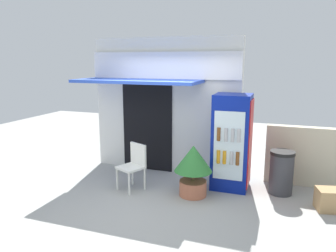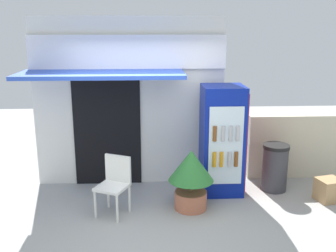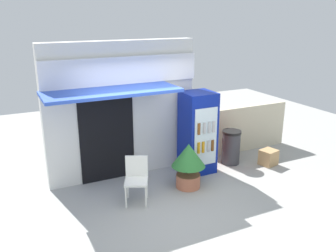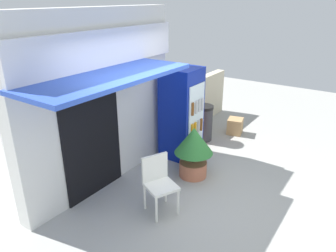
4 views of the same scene
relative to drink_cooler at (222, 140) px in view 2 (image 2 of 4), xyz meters
The scene contains 8 objects.
ground 1.90m from the drink_cooler, 138.55° to the right, with size 16.00×16.00×0.00m, color #A3A39E.
storefront_building 1.75m from the drink_cooler, 160.61° to the left, with size 3.26×1.26×2.87m.
drink_cooler is the anchor object (origin of this frame).
plastic_chair 1.88m from the drink_cooler, 158.35° to the right, with size 0.56×0.56×0.86m.
potted_plant_near_shop 0.91m from the drink_cooler, 133.15° to the right, with size 0.68×0.68×0.93m.
trash_bin 1.04m from the drink_cooler, ahead, with size 0.44×0.44×0.80m.
stone_boundary_wall 1.90m from the drink_cooler, 18.88° to the left, with size 2.36×0.20×1.16m, color beige.
cardboard_box 1.86m from the drink_cooler, 15.17° to the right, with size 0.36×0.33×0.36m, color tan.
Camera 2 is at (0.06, -4.97, 2.74)m, focal length 41.85 mm.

